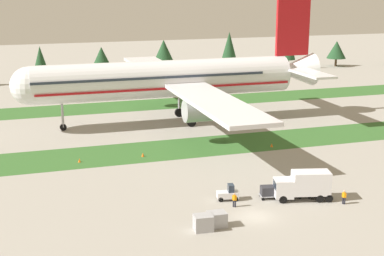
{
  "coord_description": "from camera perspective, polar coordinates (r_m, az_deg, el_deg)",
  "views": [
    {
      "loc": [
        -25.07,
        -54.61,
        25.63
      ],
      "look_at": [
        0.73,
        25.85,
        4.0
      ],
      "focal_mm": 53.16,
      "sensor_mm": 36.0,
      "label": 1
    }
  ],
  "objects": [
    {
      "name": "ground_crew_loader",
      "position": [
        70.47,
        15.01,
        -6.66
      ],
      "size": [
        0.36,
        0.49,
        1.74
      ],
      "rotation": [
        0.0,
        0.0,
        2.15
      ],
      "color": "black",
      "rests_on": "ground"
    },
    {
      "name": "uld_container_0",
      "position": [
        61.27,
        1.14,
        -9.49
      ],
      "size": [
        2.12,
        1.75,
        1.73
      ],
      "primitive_type": "cube",
      "rotation": [
        0.0,
        0.0,
        -0.08
      ],
      "color": "#A3A3A8",
      "rests_on": "ground"
    },
    {
      "name": "uld_container_1",
      "position": [
        62.26,
        2.51,
        -9.14
      ],
      "size": [
        2.06,
        1.67,
        1.65
      ],
      "primitive_type": "cube",
      "rotation": [
        0.0,
        0.0,
        -0.04
      ],
      "color": "#A3A3A8",
      "rests_on": "ground"
    },
    {
      "name": "cargo_dolly_third",
      "position": [
        72.05,
        12.21,
        -6.04
      ],
      "size": [
        2.46,
        1.91,
        1.55
      ],
      "rotation": [
        0.0,
        0.0,
        1.37
      ],
      "color": "#A3A3A8",
      "rests_on": "ground"
    },
    {
      "name": "taxiway_marker_2",
      "position": [
        85.37,
        -11.23,
        -3.2
      ],
      "size": [
        0.44,
        0.44,
        0.56
      ],
      "primitive_type": "cone",
      "color": "orange",
      "rests_on": "ground"
    },
    {
      "name": "cargo_dolly_second",
      "position": [
        71.21,
        9.99,
        -6.17
      ],
      "size": [
        2.46,
        1.91,
        1.55
      ],
      "rotation": [
        0.0,
        0.0,
        1.37
      ],
      "color": "#A3A3A8",
      "rests_on": "ground"
    },
    {
      "name": "taxiway_marker_0",
      "position": [
        86.67,
        -4.95,
        -2.68
      ],
      "size": [
        0.44,
        0.44,
        0.64
      ],
      "primitive_type": "cone",
      "color": "orange",
      "rests_on": "ground"
    },
    {
      "name": "taxiway_marker_1",
      "position": [
        92.35,
        8.01,
        -1.72
      ],
      "size": [
        0.44,
        0.44,
        0.56
      ],
      "primitive_type": "cone",
      "color": "orange",
      "rests_on": "ground"
    },
    {
      "name": "distant_tree_line",
      "position": [
        158.38,
        -10.05,
        7.32
      ],
      "size": [
        188.83,
        9.28,
        12.16
      ],
      "color": "#4C3823",
      "rests_on": "ground"
    },
    {
      "name": "baggage_tug",
      "position": [
        69.52,
        3.65,
        -6.58
      ],
      "size": [
        2.81,
        1.8,
        1.97
      ],
      "rotation": [
        0.0,
        0.0,
        1.37
      ],
      "color": "silver",
      "rests_on": "ground"
    },
    {
      "name": "ground_crew_marshaller",
      "position": [
        67.45,
        4.28,
        -7.15
      ],
      "size": [
        0.46,
        0.39,
        1.74
      ],
      "rotation": [
        0.0,
        0.0,
        5.61
      ],
      "color": "black",
      "rests_on": "ground"
    },
    {
      "name": "ground_plane",
      "position": [
        65.33,
        6.4,
        -8.84
      ],
      "size": [
        400.0,
        400.0,
        0.0
      ],
      "primitive_type": "plane",
      "color": "gray"
    },
    {
      "name": "grass_strip_near",
      "position": [
        90.77,
        -1.01,
        -2.04
      ],
      "size": [
        320.0,
        11.15,
        0.01
      ],
      "primitive_type": "cube",
      "color": "#336028",
      "rests_on": "ground"
    },
    {
      "name": "catering_truck",
      "position": [
        70.37,
        11.12,
        -5.58
      ],
      "size": [
        7.31,
        3.97,
        3.58
      ],
      "rotation": [
        0.0,
        0.0,
        1.32
      ],
      "color": "silver",
      "rests_on": "ground"
    },
    {
      "name": "airliner",
      "position": [
        105.86,
        -2.02,
        4.99
      ],
      "size": [
        58.05,
        71.57,
        23.45
      ],
      "rotation": [
        0.0,
        0.0,
        1.56
      ],
      "color": "silver",
      "rests_on": "ground"
    },
    {
      "name": "grass_strip_far",
      "position": [
        123.03,
        -5.63,
        2.27
      ],
      "size": [
        320.0,
        11.15,
        0.01
      ],
      "primitive_type": "cube",
      "color": "#336028",
      "rests_on": "ground"
    },
    {
      "name": "cargo_dolly_lead",
      "position": [
        70.48,
        7.71,
        -6.3
      ],
      "size": [
        2.46,
        1.91,
        1.55
      ],
      "rotation": [
        0.0,
        0.0,
        1.37
      ],
      "color": "#A3A3A8",
      "rests_on": "ground"
    }
  ]
}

